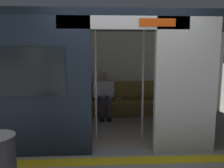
{
  "coord_description": "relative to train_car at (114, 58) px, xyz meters",
  "views": [
    {
      "loc": [
        0.37,
        3.55,
        1.67
      ],
      "look_at": [
        0.11,
        -1.24,
        0.99
      ],
      "focal_mm": 35.82,
      "sensor_mm": 36.0,
      "label": 1
    }
  ],
  "objects": [
    {
      "name": "person_seated",
      "position": [
        0.2,
        -0.95,
        -0.88
      ],
      "size": [
        0.55,
        0.69,
        1.17
      ],
      "color": "silver",
      "rests_on": "ground_plane"
    },
    {
      "name": "bench_seat",
      "position": [
        -0.07,
        -1.01,
        -1.21
      ],
      "size": [
        3.33,
        0.44,
        0.44
      ],
      "color": "olive",
      "rests_on": "ground_plane"
    },
    {
      "name": "train_car",
      "position": [
        0.0,
        0.0,
        0.0
      ],
      "size": [
        6.4,
        2.71,
        2.35
      ],
      "color": "silver",
      "rests_on": "ground_plane"
    },
    {
      "name": "book",
      "position": [
        -0.2,
        -1.1,
        -1.09
      ],
      "size": [
        0.2,
        0.25,
        0.03
      ],
      "primitive_type": "cube",
      "rotation": [
        0.0,
        0.0,
        -0.23
      ],
      "color": "silver",
      "rests_on": "bench_seat"
    },
    {
      "name": "platform_edge_strip",
      "position": [
        -0.07,
        1.49,
        -1.54
      ],
      "size": [
        8.0,
        0.24,
        0.01
      ],
      "primitive_type": "cube",
      "color": "yellow",
      "rests_on": "ground_plane"
    },
    {
      "name": "grab_pole_door",
      "position": [
        0.38,
        0.66,
        -0.44
      ],
      "size": [
        0.04,
        0.04,
        2.21
      ],
      "primitive_type": "cylinder",
      "color": "silver",
      "rests_on": "ground_plane"
    },
    {
      "name": "ground_plane",
      "position": [
        -0.07,
        1.19,
        -1.55
      ],
      "size": [
        60.0,
        60.0,
        0.0
      ],
      "primitive_type": "plane",
      "color": "gray"
    },
    {
      "name": "grab_pole_far",
      "position": [
        -0.53,
        0.53,
        -0.44
      ],
      "size": [
        0.04,
        0.04,
        2.21
      ],
      "primitive_type": "cylinder",
      "color": "silver",
      "rests_on": "ground_plane"
    },
    {
      "name": "handbag",
      "position": [
        0.67,
        -1.08,
        -1.02
      ],
      "size": [
        0.26,
        0.15,
        0.17
      ],
      "color": "maroon",
      "rests_on": "bench_seat"
    }
  ]
}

